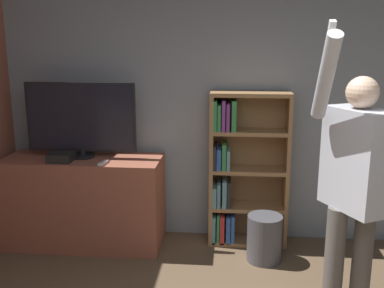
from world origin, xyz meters
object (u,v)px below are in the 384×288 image
object	(u,v)px
television	(81,119)
bookshelf	(240,171)
game_console	(61,157)
waste_bin	(264,238)
person	(355,182)

from	to	relation	value
television	bookshelf	size ratio (longest dim) A/B	0.70
game_console	bookshelf	world-z (taller)	bookshelf
game_console	waste_bin	bearing A→B (deg)	-2.28
person	television	bearing A→B (deg)	-145.78
television	waste_bin	distance (m)	1.99
person	waste_bin	bearing A→B (deg)	179.46
bookshelf	person	distance (m)	1.51
television	game_console	distance (m)	0.39
person	game_console	bearing A→B (deg)	-141.17
television	waste_bin	size ratio (longest dim) A/B	2.43
television	person	distance (m)	2.47
game_console	person	bearing A→B (deg)	-23.31
television	bookshelf	bearing A→B (deg)	5.63
bookshelf	waste_bin	distance (m)	0.67
television	person	world-z (taller)	person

